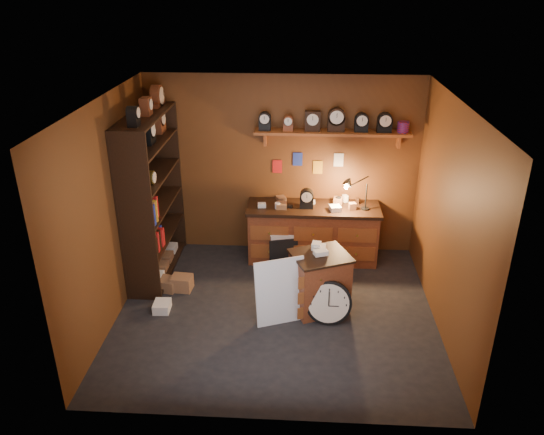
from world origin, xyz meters
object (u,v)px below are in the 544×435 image
(shelving_unit, at_px, (150,190))
(big_round_clock, at_px, (329,303))
(workbench, at_px, (313,230))
(low_cabinet, at_px, (320,280))

(shelving_unit, bearing_deg, big_round_clock, -25.03)
(shelving_unit, relative_size, workbench, 1.32)
(shelving_unit, relative_size, low_cabinet, 2.95)
(big_round_clock, bearing_deg, workbench, 96.32)
(workbench, height_order, big_round_clock, workbench)
(low_cabinet, distance_m, big_round_clock, 0.35)
(low_cabinet, relative_size, big_round_clock, 1.52)
(workbench, distance_m, low_cabinet, 1.34)
(workbench, bearing_deg, low_cabinet, -86.85)
(low_cabinet, bearing_deg, shelving_unit, 137.25)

